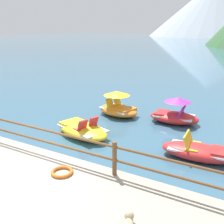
{
  "coord_description": "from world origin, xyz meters",
  "views": [
    {
      "loc": [
        5.58,
        -4.14,
        4.21
      ],
      "look_at": [
        0.31,
        5.0,
        0.9
      ],
      "focal_mm": 43.93,
      "sensor_mm": 36.0,
      "label": 1
    }
  ],
  "objects": [
    {
      "name": "dock_railing",
      "position": [
        -0.0,
        1.55,
        0.98
      ],
      "size": [
        23.92,
        0.12,
        0.95
      ],
      "color": "brown",
      "rests_on": "promenade_dock"
    },
    {
      "name": "pedal_boat_4",
      "position": [
        2.15,
        7.48,
        0.41
      ],
      "size": [
        2.28,
        1.41,
        1.21
      ],
      "color": "red",
      "rests_on": "ground"
    },
    {
      "name": "distant_peak",
      "position": [
        -18.94,
        128.7,
        11.84
      ],
      "size": [
        56.31,
        56.31,
        23.69
      ],
      "primitive_type": "cone",
      "color": "#A8B2C1",
      "rests_on": "ground"
    },
    {
      "name": "pedal_boat_3",
      "position": [
        -0.56,
        4.13,
        0.26
      ],
      "size": [
        2.86,
        2.02,
        0.84
      ],
      "color": "yellow",
      "rests_on": "ground"
    },
    {
      "name": "pedal_boat_2",
      "position": [
        3.96,
        4.4,
        0.27
      ],
      "size": [
        2.5,
        1.29,
        0.85
      ],
      "color": "red",
      "rests_on": "ground"
    },
    {
      "name": "pedal_boat_1",
      "position": [
        -0.6,
        7.2,
        0.42
      ],
      "size": [
        2.4,
        1.84,
        1.21
      ],
      "color": "orange",
      "rests_on": "ground"
    },
    {
      "name": "life_ring",
      "position": [
        1.12,
        0.88,
        0.45
      ],
      "size": [
        0.61,
        0.61,
        0.09
      ],
      "primitive_type": "torus",
      "color": "orange",
      "rests_on": "promenade_dock"
    }
  ]
}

